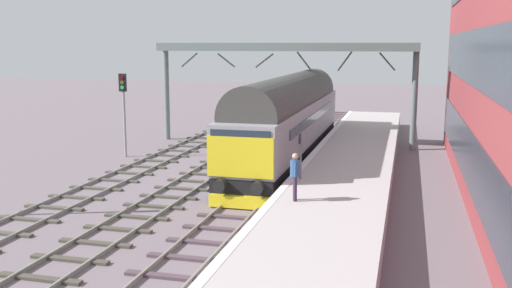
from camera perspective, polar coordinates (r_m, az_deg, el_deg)
The scene contains 10 objects.
ground_plane at distance 26.12m, azimuth 0.68°, elevation -4.18°, with size 140.00×140.00×0.00m, color slate.
track_main at distance 26.11m, azimuth 0.68°, elevation -4.06°, with size 2.50×60.00×0.15m.
track_adjacent_west at distance 27.08m, azimuth -6.15°, elevation -3.61°, with size 2.50×60.00×0.15m.
track_adjacent_far_west at distance 28.55m, azimuth -13.03°, elevation -3.11°, with size 2.50×60.00×0.15m.
station_platform at distance 25.41m, azimuth 8.60°, elevation -3.53°, with size 4.00×44.00×1.01m.
diesel_locomotive at distance 31.12m, azimuth 3.21°, elevation 2.72°, with size 2.74×19.06×4.68m.
signal_post_mid at distance 33.35m, azimuth -12.83°, elevation 3.85°, with size 0.44×0.22×4.69m.
platform_number_sign at distance 22.95m, azimuth 4.37°, elevation -0.52°, with size 0.10×0.44×1.79m.
waiting_passenger at distance 19.85m, azimuth 3.85°, elevation -2.77°, with size 0.41×0.50×1.64m.
overhead_footbridge at distance 36.57m, azimuth 2.77°, elevation 9.04°, with size 16.26×2.00×6.37m.
Camera 1 is at (6.10, -24.61, 6.29)m, focal length 40.85 mm.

